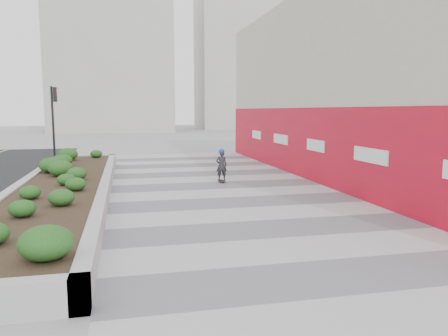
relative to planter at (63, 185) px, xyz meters
The scene contains 9 objects.
ground 8.91m from the planter, 51.84° to the right, with size 160.00×160.00×0.00m, color gray.
walkway 6.81m from the planter, 36.03° to the right, with size 8.00×36.00×0.01m, color #A8A8AD.
building 13.12m from the planter, ahead, with size 6.04×24.08×8.00m.
planter is the anchor object (origin of this frame).
traffic_signal_near 10.90m from the planter, 99.35° to the left, with size 0.33×0.28×4.20m.
distant_bldg_north_l 48.95m from the planter, 89.40° to the left, with size 16.00×12.00×20.00m, color #ADAAA3.
distant_bldg_north_r 57.99m from the planter, 68.85° to the left, with size 14.00×10.00×24.00m, color #ADAAA3.
manhole_cover 7.22m from the planter, 33.69° to the right, with size 0.44×0.44×0.01m, color #595654.
skateboarder 6.10m from the planter, 17.91° to the left, with size 0.46×0.72×1.37m.
Camera 1 is at (-3.45, -8.10, 2.88)m, focal length 35.00 mm.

